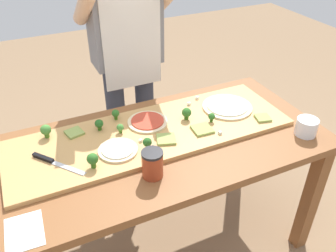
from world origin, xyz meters
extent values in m
plane|color=#896B4C|center=(0.00, 0.00, 0.00)|extent=(8.00, 8.00, 0.00)
cube|color=brown|center=(0.75, -0.33, 0.36)|extent=(0.07, 0.07, 0.73)
cube|color=brown|center=(-0.75, 0.33, 0.36)|extent=(0.07, 0.07, 0.73)
cube|color=brown|center=(0.75, 0.33, 0.36)|extent=(0.07, 0.07, 0.73)
cube|color=brown|center=(0.00, 0.00, 0.75)|extent=(1.62, 0.78, 0.04)
cube|color=tan|center=(-0.01, 0.07, 0.78)|extent=(1.38, 0.45, 0.02)
cube|color=#B7BABF|center=(-0.43, -0.04, 0.79)|extent=(0.12, 0.15, 0.00)
cube|color=black|center=(-0.52, 0.07, 0.80)|extent=(0.08, 0.10, 0.02)
cylinder|color=beige|center=(0.45, 0.10, 0.79)|extent=(0.27, 0.27, 0.01)
cylinder|color=beige|center=(0.45, 0.10, 0.80)|extent=(0.22, 0.22, 0.01)
cylinder|color=beige|center=(0.00, 0.15, 0.79)|extent=(0.20, 0.20, 0.01)
cylinder|color=#BC3D28|center=(0.00, 0.15, 0.80)|extent=(0.17, 0.17, 0.01)
cylinder|color=beige|center=(-0.21, -0.01, 0.79)|extent=(0.18, 0.18, 0.01)
cylinder|color=silver|center=(-0.21, -0.01, 0.80)|extent=(0.15, 0.15, 0.01)
cube|color=#899E4C|center=(0.55, -0.07, 0.80)|extent=(0.09, 0.09, 0.01)
cube|color=#899E4C|center=(0.02, -0.03, 0.80)|extent=(0.11, 0.11, 0.01)
cube|color=#899E4C|center=(0.22, -0.03, 0.80)|extent=(0.10, 0.10, 0.01)
cube|color=#899E4C|center=(-0.36, 0.21, 0.80)|extent=(0.09, 0.09, 0.01)
cylinder|color=#366618|center=(0.30, 0.02, 0.80)|extent=(0.02, 0.02, 0.02)
sphere|color=#2D6623|center=(0.30, 0.02, 0.82)|extent=(0.03, 0.03, 0.03)
cylinder|color=#366618|center=(0.19, 0.10, 0.80)|extent=(0.02, 0.02, 0.02)
sphere|color=#2D6623|center=(0.19, 0.10, 0.83)|extent=(0.05, 0.05, 0.05)
cylinder|color=#366618|center=(-0.13, 0.25, 0.80)|extent=(0.02, 0.02, 0.02)
sphere|color=#2D6623|center=(-0.13, 0.25, 0.83)|extent=(0.04, 0.04, 0.04)
cylinder|color=#487A23|center=(-0.15, 0.12, 0.80)|extent=(0.02, 0.02, 0.02)
sphere|color=#427F33|center=(-0.15, 0.12, 0.82)|extent=(0.03, 0.03, 0.03)
cylinder|color=#487A23|center=(-0.48, 0.24, 0.80)|extent=(0.02, 0.02, 0.02)
sphere|color=#427F33|center=(-0.48, 0.24, 0.83)|extent=(0.05, 0.05, 0.05)
cylinder|color=#2C5915|center=(-0.24, 0.19, 0.80)|extent=(0.02, 0.02, 0.02)
sphere|color=#23561E|center=(-0.24, 0.19, 0.83)|extent=(0.04, 0.04, 0.04)
cylinder|color=#2C5915|center=(-0.08, -0.05, 0.80)|extent=(0.02, 0.02, 0.02)
sphere|color=#23561E|center=(-0.08, -0.05, 0.83)|extent=(0.04, 0.04, 0.04)
cylinder|color=#366618|center=(-0.34, -0.07, 0.80)|extent=(0.02, 0.02, 0.03)
sphere|color=#2D6623|center=(-0.34, -0.07, 0.84)|extent=(0.05, 0.05, 0.05)
cube|color=white|center=(0.27, 0.22, 0.80)|extent=(0.02, 0.02, 0.01)
cube|color=white|center=(0.34, 0.25, 0.80)|extent=(0.02, 0.02, 0.02)
cube|color=white|center=(-0.09, 0.01, 0.80)|extent=(0.01, 0.01, 0.01)
cube|color=silver|center=(0.28, -0.09, 0.80)|extent=(0.01, 0.01, 0.01)
cylinder|color=white|center=(0.68, -0.24, 0.81)|extent=(0.10, 0.10, 0.09)
cylinder|color=white|center=(0.68, -0.24, 0.79)|extent=(0.09, 0.09, 0.05)
cylinder|color=#99381E|center=(-0.12, -0.20, 0.82)|extent=(0.09, 0.09, 0.11)
cylinder|color=black|center=(-0.12, -0.20, 0.89)|extent=(0.09, 0.09, 0.01)
cube|color=white|center=(-0.65, -0.28, 0.77)|extent=(0.14, 0.18, 0.00)
cylinder|color=#333847|center=(-0.02, 0.66, 0.45)|extent=(0.12, 0.12, 0.90)
cylinder|color=#333847|center=(0.18, 0.66, 0.45)|extent=(0.12, 0.12, 0.90)
cube|color=gray|center=(0.08, 0.66, 1.18)|extent=(0.40, 0.20, 0.55)
cube|color=silver|center=(0.08, 0.55, 1.09)|extent=(0.34, 0.01, 0.60)
cylinder|color=#DBB293|center=(-0.15, 0.56, 1.30)|extent=(0.08, 0.39, 0.31)
camera|label=1|loc=(-0.53, -1.24, 1.78)|focal=37.77mm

